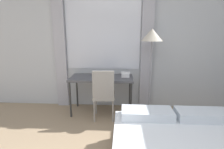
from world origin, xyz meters
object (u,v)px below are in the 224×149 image
at_px(desk_chair, 104,93).
at_px(standing_lamp, 152,40).
at_px(book, 107,77).
at_px(desk, 102,80).
at_px(telephone, 125,75).

xyz_separation_m(desk_chair, standing_lamp, (0.86, 0.25, 0.93)).
height_order(desk_chair, book, desk_chair).
xyz_separation_m(desk, standing_lamp, (0.94, -0.07, 0.78)).
bearing_deg(book, telephone, 11.53).
bearing_deg(book, standing_lamp, -3.09).
bearing_deg(telephone, desk, -174.23).
distance_m(desk, standing_lamp, 1.22).
bearing_deg(telephone, standing_lamp, -14.32).
xyz_separation_m(telephone, book, (-0.36, -0.07, -0.03)).
height_order(telephone, book, telephone).
height_order(desk, desk_chair, desk_chair).
relative_size(desk, desk_chair, 1.28).
distance_m(desk, book, 0.14).
bearing_deg(desk, telephone, 5.77).
height_order(desk, book, book).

